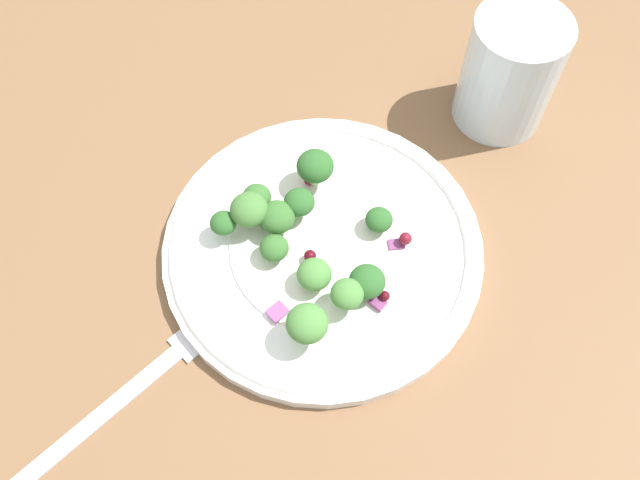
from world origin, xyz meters
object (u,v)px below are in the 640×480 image
at_px(broccoli_floret_2, 379,220).
at_px(broccoli_floret_0, 299,203).
at_px(broccoli_floret_1, 277,218).
at_px(plate, 320,251).
at_px(fork, 127,394).
at_px(water_glass, 509,72).

bearing_deg(broccoli_floret_2, broccoli_floret_0, -159.37).
xyz_separation_m(broccoli_floret_0, broccoli_floret_1, (-0.01, -0.02, -0.00)).
distance_m(plate, fork, 0.17).
xyz_separation_m(broccoli_floret_1, fork, (-0.02, -0.16, -0.03)).
bearing_deg(broccoli_floret_1, broccoli_floret_2, 32.34).
distance_m(broccoli_floret_0, broccoli_floret_2, 0.06).
distance_m(broccoli_floret_1, water_glass, 0.23).
bearing_deg(broccoli_floret_0, fork, -98.80).
distance_m(plate, broccoli_floret_2, 0.05).
bearing_deg(fork, broccoli_floret_0, 81.20).
height_order(broccoli_floret_0, fork, broccoli_floret_0).
relative_size(plate, broccoli_floret_2, 11.54).
bearing_deg(broccoli_floret_0, plate, -30.43).
relative_size(plate, broccoli_floret_1, 8.90).
bearing_deg(broccoli_floret_0, water_glass, 65.54).
relative_size(plate, water_glass, 2.43).
bearing_deg(water_glass, fork, -107.06).
height_order(fork, water_glass, water_glass).
bearing_deg(fork, plate, 70.77).
bearing_deg(broccoli_floret_2, plate, -126.25).
bearing_deg(water_glass, broccoli_floret_1, -114.14).
xyz_separation_m(plate, broccoli_floret_0, (-0.03, 0.02, 0.02)).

